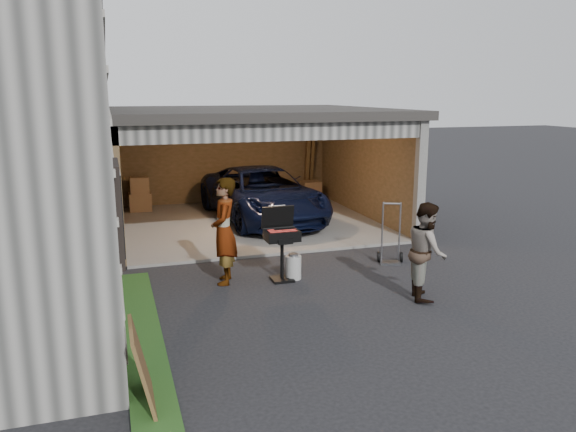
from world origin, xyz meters
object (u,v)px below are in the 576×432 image
woman (224,231)px  hand_truck (390,251)px  minivan (262,196)px  plywood_panel (143,368)px  man (426,251)px  bbq_grill (281,238)px  propane_tank (293,267)px

woman → hand_truck: size_ratio=1.55×
minivan → plywood_panel: minivan is taller
minivan → woman: woman is taller
man → bbq_grill: (-1.97, 1.55, -0.01)m
plywood_panel → man: bearing=23.4°
minivan → man: man is taller
minivan → plywood_panel: (-3.49, -8.10, -0.21)m
propane_tank → hand_truck: size_ratio=0.35×
woman → propane_tank: size_ratio=4.39×
woman → plywood_panel: size_ratio=2.02×
woman → plywood_panel: 4.07m
minivan → hand_truck: 4.48m
plywood_panel → propane_tank: bearing=51.3°
woman → hand_truck: woman is taller
woman → plywood_panel: (-1.62, -3.70, -0.48)m
man → bbq_grill: size_ratio=1.21×
minivan → propane_tank: bearing=-103.3°
woman → man: 3.42m
man → plywood_panel: 5.00m
bbq_grill → propane_tank: bbq_grill is taller
bbq_grill → plywood_panel: bearing=-126.4°
minivan → plywood_panel: bearing=-118.4°
woman → man: size_ratio=1.18×
minivan → man: size_ratio=3.04×
man → hand_truck: (0.38, 1.90, -0.56)m
minivan → man: 6.21m
bbq_grill → plywood_panel: (-2.61, -3.53, -0.32)m
propane_tank → minivan: bearing=81.8°
bbq_grill → hand_truck: (2.35, 0.35, -0.55)m
hand_truck → propane_tank: bearing=-147.5°
plywood_panel → minivan: bearing=66.7°
minivan → propane_tank: (-0.66, -4.57, -0.46)m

